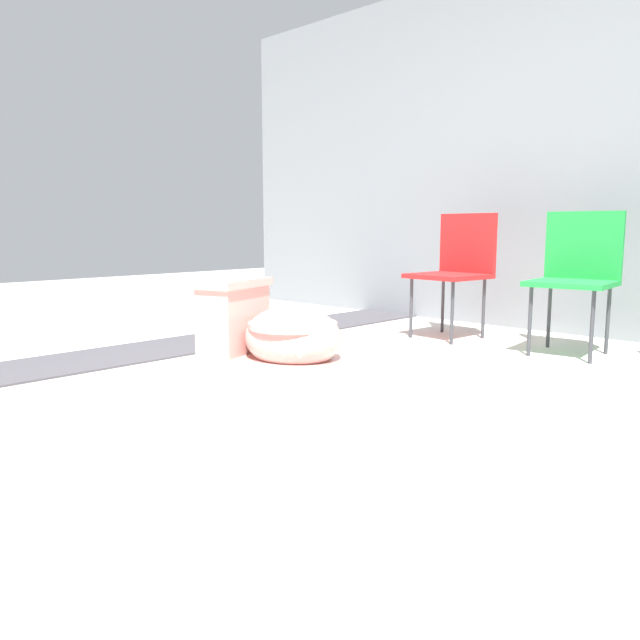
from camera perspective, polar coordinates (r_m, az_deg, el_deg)
ground_plane at (r=2.69m, az=-5.47°, el=-7.51°), size 14.00×14.00×0.00m
gravel_strip at (r=4.02m, az=-12.43°, el=-2.26°), size 0.56×8.00×0.01m
building_wall at (r=4.67m, az=26.23°, el=14.49°), size 7.00×0.20×2.60m
toilet at (r=2.78m, az=-4.23°, el=-2.27°), size 0.71×0.54×0.52m
folding_chair_left at (r=4.32m, az=12.48°, el=5.23°), size 0.48×0.48×0.83m
folding_chair_middle at (r=3.97m, az=22.47°, el=4.54°), size 0.48×0.48×0.83m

